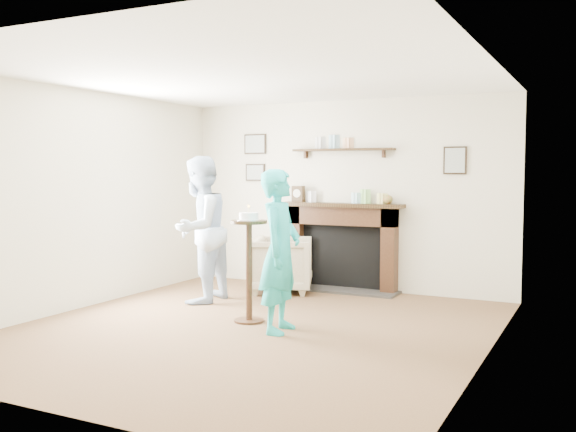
% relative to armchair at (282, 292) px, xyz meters
% --- Properties ---
extents(ground, '(5.00, 5.00, 0.00)m').
position_rel_armchair_xyz_m(ground, '(0.63, -1.90, 0.00)').
color(ground, brown).
rests_on(ground, ground).
extents(room_shell, '(4.54, 5.02, 2.52)m').
position_rel_armchair_xyz_m(room_shell, '(0.63, -1.21, 1.62)').
color(room_shell, beige).
rests_on(room_shell, ground).
extents(armchair, '(1.02, 1.01, 0.72)m').
position_rel_armchair_xyz_m(armchair, '(0.00, 0.00, 0.00)').
color(armchair, '#BFAB8E').
rests_on(armchair, ground).
extents(man, '(0.69, 0.87, 1.75)m').
position_rel_armchair_xyz_m(man, '(-0.59, -1.01, 0.00)').
color(man, silver).
rests_on(man, ground).
extents(woman, '(0.46, 0.63, 1.59)m').
position_rel_armchair_xyz_m(woman, '(0.93, -1.84, 0.00)').
color(woman, '#1FB4AA').
rests_on(woman, ground).
extents(pedestal_table, '(0.38, 0.38, 1.22)m').
position_rel_armchair_xyz_m(pedestal_table, '(0.45, -1.63, 0.75)').
color(pedestal_table, black).
rests_on(pedestal_table, ground).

